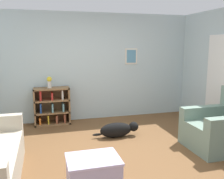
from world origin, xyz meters
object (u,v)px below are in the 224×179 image
Objects in this scene: bookshelf at (52,106)px; dog at (118,130)px; recliner_chair at (222,129)px; coffee_table at (93,171)px; vase at (49,82)px.

bookshelf is 1.77m from dog.
recliner_chair reaches higher than coffee_table.
coffee_table is 0.72× the size of dog.
vase is at bearing -151.70° from bookshelf.
vase is (-0.44, 2.84, 0.80)m from coffee_table.
bookshelf is at bearing 98.10° from coffee_table.
dog is at bearing 62.84° from coffee_table.
coffee_table is at bearing -81.11° from vase.
recliner_chair is 2.54m from coffee_table.
recliner_chair is at bearing -37.47° from vase.
recliner_chair is 1.57× the size of coffee_table.
coffee_table is 2.63× the size of vase.
dog is at bearing -45.14° from bookshelf.
recliner_chair reaches higher than dog.
bookshelf is 0.59m from vase.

